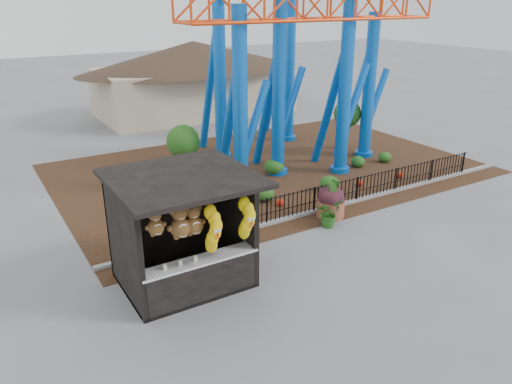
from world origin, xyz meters
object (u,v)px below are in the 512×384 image
terracotta_planter (331,208)px  roller_coaster (289,16)px  prize_booth (186,234)px  potted_plant (329,213)px

terracotta_planter → roller_coaster: bearing=70.7°
prize_booth → terracotta_planter: (6.10, 1.55, -1.22)m
roller_coaster → potted_plant: size_ratio=11.77×
terracotta_planter → potted_plant: bearing=-134.6°
prize_booth → terracotta_planter: size_ratio=3.65×
terracotta_planter → potted_plant: potted_plant is taller
prize_booth → terracotta_planter: 6.42m
potted_plant → roller_coaster: bearing=53.1°
prize_booth → potted_plant: size_ratio=3.75×
roller_coaster → terracotta_planter: (-2.02, -5.77, -6.13)m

